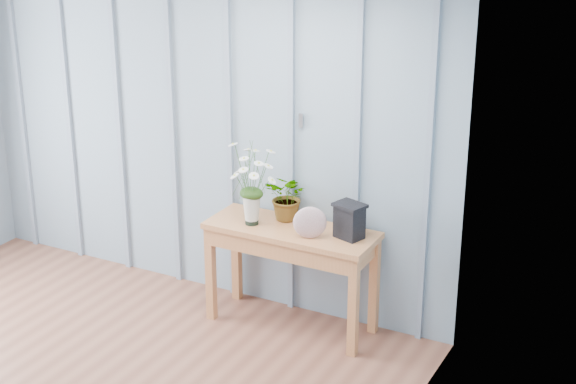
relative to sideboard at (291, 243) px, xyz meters
The scene contains 6 objects.
room_shell 1.94m from the sideboard, 129.09° to the right, with size 4.00×4.50×2.50m.
sideboard is the anchor object (origin of this frame).
daisy_vase 0.56m from the sideboard, 166.95° to the right, with size 0.41×0.32×0.59m.
spider_plant 0.32m from the sideboard, 124.94° to the left, with size 0.31×0.27×0.34m, color #1A380F.
felt_disc_vessel 0.31m from the sideboard, 27.86° to the right, with size 0.23×0.06×0.23m, color #8D4A5F.
carved_box 0.48m from the sideboard, ahead, with size 0.24×0.21×0.24m.
Camera 1 is at (3.45, -2.97, 3.10)m, focal length 55.00 mm.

